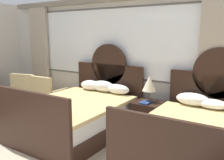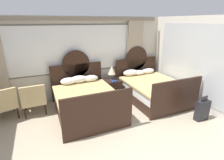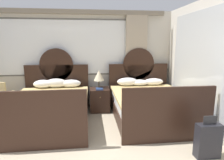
{
  "view_description": "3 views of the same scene",
  "coord_description": "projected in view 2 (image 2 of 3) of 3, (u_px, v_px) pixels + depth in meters",
  "views": [
    {
      "loc": [
        3.02,
        -0.27,
        1.9
      ],
      "look_at": [
        0.79,
        3.19,
        1.11
      ],
      "focal_mm": 39.16,
      "sensor_mm": 36.0,
      "label": 1
    },
    {
      "loc": [
        -1.08,
        -1.25,
        2.55
      ],
      "look_at": [
        0.91,
        3.3,
        0.83
      ],
      "focal_mm": 27.47,
      "sensor_mm": 36.0,
      "label": 2
    },
    {
      "loc": [
        0.94,
        -1.03,
        1.79
      ],
      "look_at": [
        1.44,
        3.2,
        0.97
      ],
      "focal_mm": 30.23,
      "sensor_mm": 36.0,
      "label": 3
    }
  ],
  "objects": [
    {
      "name": "armchair_by_window_centre",
      "position": [
        3.0,
        103.0,
        4.55
      ],
      "size": [
        0.8,
        0.8,
        0.92
      ],
      "color": "tan",
      "rests_on": "ground_plane"
    },
    {
      "name": "armchair_by_window_left",
      "position": [
        34.0,
        98.0,
        4.83
      ],
      "size": [
        0.65,
        0.65,
        0.92
      ],
      "color": "tan",
      "rests_on": "ground_plane"
    },
    {
      "name": "book_on_nightstand",
      "position": [
        114.0,
        81.0,
        5.82
      ],
      "size": [
        0.18,
        0.26,
        0.03
      ],
      "color": "navy",
      "rests_on": "nightstand_between_beds"
    },
    {
      "name": "wall_back_window",
      "position": [
        74.0,
        57.0,
        5.65
      ],
      "size": [
        6.55,
        0.22,
        2.7
      ],
      "color": "beige",
      "rests_on": "ground_plane"
    },
    {
      "name": "wall_right_mirror",
      "position": [
        210.0,
        66.0,
        4.79
      ],
      "size": [
        0.08,
        4.98,
        2.7
      ],
      "color": "beige",
      "rests_on": "ground_plane"
    },
    {
      "name": "suitcase_on_floor",
      "position": [
        202.0,
        110.0,
        4.59
      ],
      "size": [
        0.39,
        0.17,
        0.7
      ],
      "color": "black",
      "rests_on": "ground_plane"
    },
    {
      "name": "bed_near_window",
      "position": [
        86.0,
        100.0,
        4.98
      ],
      "size": [
        1.71,
        2.26,
        1.67
      ],
      "color": "black",
      "rests_on": "ground_plane"
    },
    {
      "name": "nightstand_between_beds",
      "position": [
        113.0,
        88.0,
        6.02
      ],
      "size": [
        0.51,
        0.54,
        0.61
      ],
      "color": "black",
      "rests_on": "ground_plane"
    },
    {
      "name": "table_lamp_on_nightstand",
      "position": [
        112.0,
        70.0,
        5.84
      ],
      "size": [
        0.27,
        0.27,
        0.49
      ],
      "color": "brown",
      "rests_on": "nightstand_between_beds"
    },
    {
      "name": "bed_near_mirror",
      "position": [
        151.0,
        88.0,
        5.84
      ],
      "size": [
        1.71,
        2.26,
        1.67
      ],
      "color": "black",
      "rests_on": "ground_plane"
    }
  ]
}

